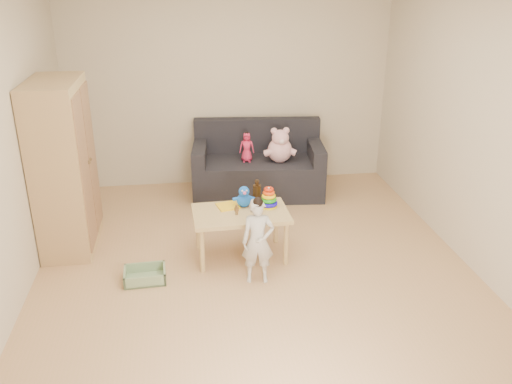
{
  "coord_description": "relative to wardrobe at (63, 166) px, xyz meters",
  "views": [
    {
      "loc": [
        -0.61,
        -4.4,
        2.61
      ],
      "look_at": [
        0.05,
        0.25,
        0.65
      ],
      "focal_mm": 38.0,
      "sensor_mm": 36.0,
      "label": 1
    }
  ],
  "objects": [
    {
      "name": "room",
      "position": [
        1.76,
        -0.72,
        0.47
      ],
      "size": [
        4.5,
        4.5,
        4.5
      ],
      "color": "tan",
      "rests_on": "ground"
    },
    {
      "name": "wardrobe",
      "position": [
        0.0,
        0.0,
        0.0
      ],
      "size": [
        0.46,
        0.92,
        1.66
      ],
      "primitive_type": "cube",
      "color": "tan",
      "rests_on": "ground"
    },
    {
      "name": "sofa",
      "position": [
        2.05,
        1.04,
        -0.61
      ],
      "size": [
        1.63,
        0.93,
        0.44
      ],
      "primitive_type": "cube",
      "rotation": [
        0.0,
        0.0,
        -0.1
      ],
      "color": "black",
      "rests_on": "ground"
    },
    {
      "name": "play_table",
      "position": [
        1.66,
        -0.51,
        -0.59
      ],
      "size": [
        0.92,
        0.6,
        0.47
      ],
      "primitive_type": "cube",
      "rotation": [
        0.0,
        0.0,
        0.04
      ],
      "color": "#DAB178",
      "rests_on": "ground"
    },
    {
      "name": "storage_bin",
      "position": [
        0.75,
        -0.83,
        -0.77
      ],
      "size": [
        0.38,
        0.29,
        0.11
      ],
      "primitive_type": null,
      "rotation": [
        0.0,
        0.0,
        0.04
      ],
      "color": "gray",
      "rests_on": "ground"
    },
    {
      "name": "toddler",
      "position": [
        1.76,
        -0.97,
        -0.45
      ],
      "size": [
        0.3,
        0.22,
        0.77
      ],
      "primitive_type": "imported",
      "rotation": [
        0.0,
        0.0,
        -0.1
      ],
      "color": "beige",
      "rests_on": "ground"
    },
    {
      "name": "pink_bear",
      "position": [
        2.3,
        0.94,
        -0.21
      ],
      "size": [
        0.39,
        0.37,
        0.36
      ],
      "primitive_type": null,
      "rotation": [
        0.0,
        0.0,
        -0.41
      ],
      "color": "#F6B5C1",
      "rests_on": "sofa"
    },
    {
      "name": "doll",
      "position": [
        1.91,
        0.99,
        -0.21
      ],
      "size": [
        0.19,
        0.14,
        0.35
      ],
      "primitive_type": "imported",
      "rotation": [
        0.0,
        0.0,
        -0.13
      ],
      "color": "#E42A58",
      "rests_on": "sofa"
    },
    {
      "name": "ring_stacker",
      "position": [
        1.94,
        -0.43,
        -0.28
      ],
      "size": [
        0.18,
        0.18,
        0.2
      ],
      "color": "#FFE80D",
      "rests_on": "play_table"
    },
    {
      "name": "brown_bottle",
      "position": [
        1.84,
        -0.3,
        -0.26
      ],
      "size": [
        0.08,
        0.08,
        0.23
      ],
      "color": "black",
      "rests_on": "play_table"
    },
    {
      "name": "blue_plush",
      "position": [
        1.7,
        -0.38,
        -0.25
      ],
      "size": [
        0.21,
        0.18,
        0.21
      ],
      "primitive_type": null,
      "rotation": [
        0.0,
        0.0,
        -0.27
      ],
      "color": "#1C6EFF",
      "rests_on": "play_table"
    },
    {
      "name": "wooden_figure",
      "position": [
        1.61,
        -0.56,
        -0.31
      ],
      "size": [
        0.04,
        0.03,
        0.1
      ],
      "primitive_type": null,
      "rotation": [
        0.0,
        0.0,
        0.04
      ],
      "color": "brown",
      "rests_on": "play_table"
    },
    {
      "name": "yellow_book",
      "position": [
        1.55,
        -0.37,
        -0.35
      ],
      "size": [
        0.23,
        0.23,
        0.01
      ],
      "primitive_type": "cube",
      "rotation": [
        0.0,
        0.0,
        0.22
      ],
      "color": "yellow",
      "rests_on": "play_table"
    }
  ]
}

